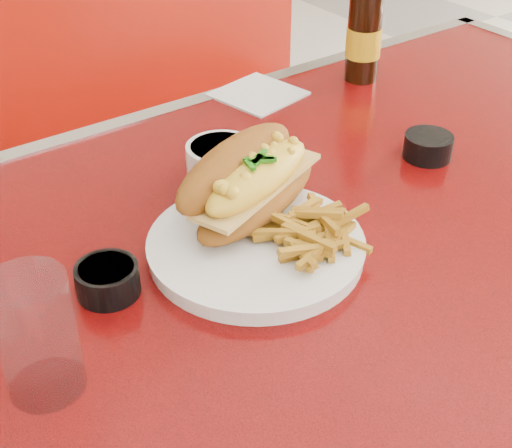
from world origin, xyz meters
TOP-DOWN VIEW (x-y plane):
  - diner_table at (0.00, 0.00)m, footprint 1.23×0.83m
  - booth_bench_far at (0.00, 0.81)m, footprint 1.20×0.51m
  - dinner_plate at (-0.20, 0.02)m, footprint 0.28×0.28m
  - mac_hoagie at (-0.17, 0.07)m, footprint 0.24×0.17m
  - fries_pile at (-0.15, -0.02)m, footprint 0.13×0.12m
  - fork at (-0.15, 0.04)m, footprint 0.04×0.15m
  - gravy_ramekin at (-0.14, 0.18)m, footprint 0.09×0.09m
  - sauce_cup_left at (-0.36, 0.06)m, footprint 0.08×0.08m
  - sauce_cup_right at (0.12, 0.06)m, footprint 0.08×0.08m
  - beer_bottle at (0.23, 0.31)m, footprint 0.06×0.06m
  - water_tumbler at (-0.47, -0.03)m, footprint 0.07×0.07m
  - paper_napkin at (0.05, 0.36)m, footprint 0.14×0.14m

SIDE VIEW (x-z plane):
  - booth_bench_far at x=0.00m, z-range -0.16..0.74m
  - diner_table at x=0.00m, z-range 0.22..0.99m
  - paper_napkin at x=0.05m, z-range 0.77..0.77m
  - dinner_plate at x=-0.20m, z-range 0.77..0.79m
  - fork at x=-0.15m, z-range 0.79..0.79m
  - sauce_cup_right at x=0.12m, z-range 0.77..0.80m
  - sauce_cup_left at x=-0.36m, z-range 0.77..0.80m
  - gravy_ramekin at x=-0.14m, z-range 0.77..0.82m
  - fries_pile at x=-0.15m, z-range 0.79..0.82m
  - mac_hoagie at x=-0.17m, z-range 0.78..0.88m
  - water_tumbler at x=-0.47m, z-range 0.77..0.89m
  - beer_bottle at x=0.23m, z-range 0.74..0.97m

